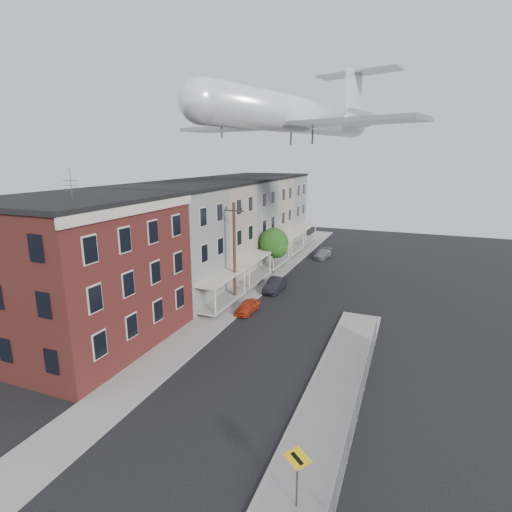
{
  "coord_description": "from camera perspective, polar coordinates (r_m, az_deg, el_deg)",
  "views": [
    {
      "loc": [
        8.7,
        -12.88,
        12.78
      ],
      "look_at": [
        0.45,
        7.89,
        7.21
      ],
      "focal_mm": 28.0,
      "sensor_mm": 36.0,
      "label": 1
    }
  ],
  "objects": [
    {
      "name": "warning_sign",
      "position": [
        16.4,
        5.9,
        -27.74
      ],
      "size": [
        1.1,
        0.11,
        2.8
      ],
      "color": "#515156",
      "rests_on": "ground"
    },
    {
      "name": "curb_right",
      "position": [
        23.23,
        6.93,
        -19.29
      ],
      "size": [
        0.15,
        26.0,
        0.14
      ],
      "primitive_type": "cube",
      "color": "gray",
      "rests_on": "ground"
    },
    {
      "name": "sidewalk_left",
      "position": [
        41.52,
        0.57,
        -3.85
      ],
      "size": [
        3.0,
        62.0,
        0.12
      ],
      "primitive_type": "cube",
      "color": "gray",
      "rests_on": "ground"
    },
    {
      "name": "car_mid",
      "position": [
        39.09,
        2.74,
        -4.12
      ],
      "size": [
        1.35,
        3.86,
        1.27
      ],
      "primitive_type": "imported",
      "rotation": [
        0.0,
        0.0,
        0.0
      ],
      "color": "black",
      "rests_on": "ground"
    },
    {
      "name": "row_house_b",
      "position": [
        42.54,
        -7.82,
        3.5
      ],
      "size": [
        11.98,
        7.0,
        10.3
      ],
      "color": "gray",
      "rests_on": "ground"
    },
    {
      "name": "airplane",
      "position": [
        39.84,
        6.29,
        19.39
      ],
      "size": [
        24.36,
        27.87,
        8.06
      ],
      "color": "white",
      "rests_on": "ground"
    },
    {
      "name": "street_tree",
      "position": [
        44.13,
        2.69,
        1.77
      ],
      "size": [
        3.22,
        3.2,
        5.2
      ],
      "color": "black",
      "rests_on": "ground"
    },
    {
      "name": "chainlink_fence",
      "position": [
        21.49,
        14.37,
        -19.76
      ],
      "size": [
        0.06,
        18.06,
        1.9
      ],
      "color": "gray",
      "rests_on": "ground"
    },
    {
      "name": "row_house_c",
      "position": [
        48.66,
        -3.78,
        4.92
      ],
      "size": [
        11.98,
        7.0,
        10.3
      ],
      "color": "gray",
      "rests_on": "ground"
    },
    {
      "name": "car_near",
      "position": [
        33.8,
        -1.25,
        -7.26
      ],
      "size": [
        1.39,
        3.17,
        1.06
      ],
      "primitive_type": "imported",
      "rotation": [
        0.0,
        0.0,
        -0.04
      ],
      "color": "#B53217",
      "rests_on": "ground"
    },
    {
      "name": "row_house_a",
      "position": [
        36.73,
        -13.16,
        1.6
      ],
      "size": [
        11.98,
        7.0,
        10.3
      ],
      "color": "gray",
      "rests_on": "ground"
    },
    {
      "name": "utility_pole",
      "position": [
        34.99,
        -3.1,
        0.58
      ],
      "size": [
        1.8,
        0.26,
        9.0
      ],
      "color": "black",
      "rests_on": "ground"
    },
    {
      "name": "row_house_d",
      "position": [
        54.99,
        -0.64,
        6.0
      ],
      "size": [
        11.98,
        7.0,
        10.3
      ],
      "color": "gray",
      "rests_on": "ground"
    },
    {
      "name": "row_house_e",
      "position": [
        61.47,
        1.85,
        6.84
      ],
      "size": [
        11.98,
        7.0,
        10.3
      ],
      "color": "gray",
      "rests_on": "ground"
    },
    {
      "name": "corner_building",
      "position": [
        29.7,
        -23.64,
        -2.08
      ],
      "size": [
        10.31,
        12.3,
        12.15
      ],
      "color": "#351711",
      "rests_on": "ground"
    },
    {
      "name": "curb_left",
      "position": [
        41.04,
        2.47,
        -4.06
      ],
      "size": [
        0.15,
        62.0,
        0.14
      ],
      "primitive_type": "cube",
      "color": "gray",
      "rests_on": "ground"
    },
    {
      "name": "sidewalk_right",
      "position": [
        22.99,
        10.64,
        -19.87
      ],
      "size": [
        3.0,
        26.0,
        0.12
      ],
      "primitive_type": "cube",
      "color": "gray",
      "rests_on": "ground"
    },
    {
      "name": "ground",
      "position": [
        20.13,
        -10.59,
        -25.7
      ],
      "size": [
        120.0,
        120.0,
        0.0
      ],
      "primitive_type": "plane",
      "color": "black",
      "rests_on": "ground"
    },
    {
      "name": "car_far",
      "position": [
        52.41,
        9.49,
        0.29
      ],
      "size": [
        1.93,
        3.86,
        1.08
      ],
      "primitive_type": "imported",
      "rotation": [
        0.0,
        0.0,
        -0.12
      ],
      "color": "gray",
      "rests_on": "ground"
    }
  ]
}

